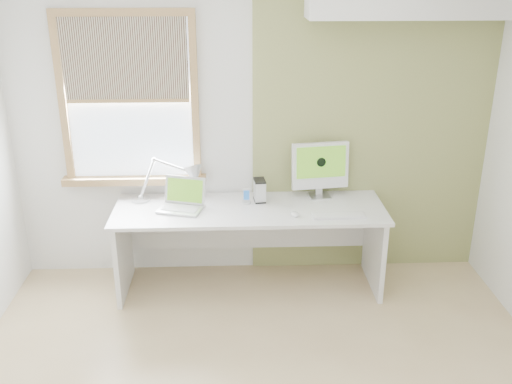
{
  "coord_description": "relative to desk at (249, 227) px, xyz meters",
  "views": [
    {
      "loc": [
        -0.16,
        -2.94,
        2.58
      ],
      "look_at": [
        0.0,
        1.05,
        1.0
      ],
      "focal_mm": 40.67,
      "sensor_mm": 36.0,
      "label": 1
    }
  ],
  "objects": [
    {
      "name": "phone_dock",
      "position": [
        -0.02,
        0.03,
        0.23
      ],
      "size": [
        0.07,
        0.07,
        0.13
      ],
      "color": "silver",
      "rests_on": "desk"
    },
    {
      "name": "imac",
      "position": [
        0.6,
        0.18,
        0.46
      ],
      "size": [
        0.49,
        0.18,
        0.47
      ],
      "color": "silver",
      "rests_on": "desk"
    },
    {
      "name": "room",
      "position": [
        0.04,
        -1.44,
        0.77
      ],
      "size": [
        4.04,
        3.54,
        2.64
      ],
      "color": "tan",
      "rests_on": "ground"
    },
    {
      "name": "accent_wall",
      "position": [
        1.04,
        0.3,
        0.77
      ],
      "size": [
        2.0,
        0.02,
        2.6
      ],
      "primitive_type": "cube",
      "color": "#898F54",
      "rests_on": "room"
    },
    {
      "name": "mouse",
      "position": [
        0.35,
        -0.23,
        0.21
      ],
      "size": [
        0.08,
        0.11,
        0.03
      ],
      "primitive_type": "ellipsoid",
      "rotation": [
        0.0,
        0.0,
        0.2
      ],
      "color": "white",
      "rests_on": "desk"
    },
    {
      "name": "window",
      "position": [
        -0.96,
        0.27,
        1.01
      ],
      "size": [
        1.2,
        0.14,
        1.42
      ],
      "color": "olive",
      "rests_on": "room"
    },
    {
      "name": "keyboard",
      "position": [
        0.7,
        -0.26,
        0.2
      ],
      "size": [
        0.42,
        0.12,
        0.02
      ],
      "color": "white",
      "rests_on": "desk"
    },
    {
      "name": "desk",
      "position": [
        0.0,
        0.0,
        0.0
      ],
      "size": [
        2.2,
        0.7,
        0.73
      ],
      "color": "silver",
      "rests_on": "room"
    },
    {
      "name": "desk_lamp",
      "position": [
        -0.54,
        0.14,
        0.39
      ],
      "size": [
        0.67,
        0.27,
        0.37
      ],
      "color": "silver",
      "rests_on": "desk"
    },
    {
      "name": "laptop",
      "position": [
        -0.54,
        -0.04,
        0.25
      ],
      "size": [
        0.4,
        0.36,
        0.24
      ],
      "color": "silver",
      "rests_on": "desk"
    },
    {
      "name": "external_drive",
      "position": [
        0.09,
        0.09,
        0.29
      ],
      "size": [
        0.1,
        0.15,
        0.19
      ],
      "color": "silver",
      "rests_on": "desk"
    }
  ]
}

